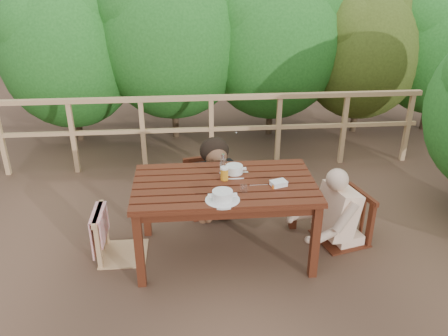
{
  "coord_description": "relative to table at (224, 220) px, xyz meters",
  "views": [
    {
      "loc": [
        -0.32,
        -3.66,
        2.66
      ],
      "look_at": [
        0.0,
        0.05,
        0.9
      ],
      "focal_mm": 36.56,
      "sensor_mm": 36.0,
      "label": 1
    }
  ],
  "objects": [
    {
      "name": "hedge_row",
      "position": [
        0.4,
        3.2,
        1.52
      ],
      "size": [
        6.6,
        1.6,
        3.8
      ],
      "primitive_type": null,
      "color": "#1F5B1C",
      "rests_on": "ground"
    },
    {
      "name": "chair_right",
      "position": [
        1.2,
        0.14,
        0.1
      ],
      "size": [
        0.59,
        0.59,
        0.96
      ],
      "primitive_type": "cube",
      "rotation": [
        0.0,
        0.0,
        -1.31
      ],
      "color": "#3E190D",
      "rests_on": "ground"
    },
    {
      "name": "table",
      "position": [
        0.0,
        0.0,
        0.0
      ],
      "size": [
        1.65,
        0.93,
        0.76
      ],
      "primitive_type": "cube",
      "color": "#3E190D",
      "rests_on": "ground"
    },
    {
      "name": "chair_far",
      "position": [
        -0.08,
        0.89,
        0.14
      ],
      "size": [
        0.61,
        0.61,
        1.04
      ],
      "primitive_type": "cube",
      "rotation": [
        0.0,
        0.0,
        0.21
      ],
      "color": "#3E190D",
      "rests_on": "ground"
    },
    {
      "name": "woman",
      "position": [
        -0.08,
        0.91,
        0.32
      ],
      "size": [
        0.7,
        0.8,
        1.4
      ],
      "primitive_type": null,
      "rotation": [
        0.0,
        0.0,
        3.35
      ],
      "color": "black",
      "rests_on": "ground"
    },
    {
      "name": "ground",
      "position": [
        0.0,
        0.0,
        -0.38
      ],
      "size": [
        60.0,
        60.0,
        0.0
      ],
      "primitive_type": "plane",
      "color": "brown",
      "rests_on": "ground"
    },
    {
      "name": "chair_left",
      "position": [
        -0.98,
        0.07,
        0.08
      ],
      "size": [
        0.46,
        0.46,
        0.92
      ],
      "primitive_type": "cube",
      "rotation": [
        0.0,
        0.0,
        1.56
      ],
      "color": "tan",
      "rests_on": "ground"
    },
    {
      "name": "soup_far",
      "position": [
        0.11,
        0.19,
        0.43
      ],
      "size": [
        0.28,
        0.28,
        0.09
      ],
      "primitive_type": "cylinder",
      "color": "silver",
      "rests_on": "table"
    },
    {
      "name": "beer_glass",
      "position": [
        0.0,
        0.05,
        0.45
      ],
      "size": [
        0.07,
        0.07,
        0.14
      ],
      "primitive_type": "cylinder",
      "color": "orange",
      "rests_on": "table"
    },
    {
      "name": "tumbler",
      "position": [
        0.15,
        -0.19,
        0.42
      ],
      "size": [
        0.06,
        0.06,
        0.08
      ],
      "primitive_type": "cylinder",
      "color": "silver",
      "rests_on": "table"
    },
    {
      "name": "bread_roll",
      "position": [
        -0.03,
        -0.29,
        0.42
      ],
      "size": [
        0.12,
        0.09,
        0.07
      ],
      "primitive_type": "ellipsoid",
      "color": "#945B2F",
      "rests_on": "table"
    },
    {
      "name": "bottle",
      "position": [
        -0.0,
        0.09,
        0.51
      ],
      "size": [
        0.06,
        0.06,
        0.26
      ],
      "primitive_type": "cylinder",
      "color": "silver",
      "rests_on": "table"
    },
    {
      "name": "soup_near",
      "position": [
        -0.04,
        -0.32,
        0.43
      ],
      "size": [
        0.29,
        0.29,
        0.1
      ],
      "primitive_type": "cylinder",
      "color": "silver",
      "rests_on": "table"
    },
    {
      "name": "diner_right",
      "position": [
        1.23,
        0.14,
        0.29
      ],
      "size": [
        0.78,
        0.69,
        1.34
      ],
      "primitive_type": null,
      "rotation": [
        0.0,
        0.0,
        1.83
      ],
      "color": "beige",
      "rests_on": "ground"
    },
    {
      "name": "railing",
      "position": [
        0.0,
        2.0,
        0.12
      ],
      "size": [
        5.6,
        0.1,
        1.01
      ],
      "primitive_type": "cube",
      "color": "tan",
      "rests_on": "ground"
    },
    {
      "name": "butter_tub",
      "position": [
        0.48,
        -0.1,
        0.41
      ],
      "size": [
        0.17,
        0.14,
        0.06
      ],
      "primitive_type": "cube",
      "rotation": [
        0.0,
        0.0,
        0.3
      ],
      "color": "white",
      "rests_on": "table"
    }
  ]
}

